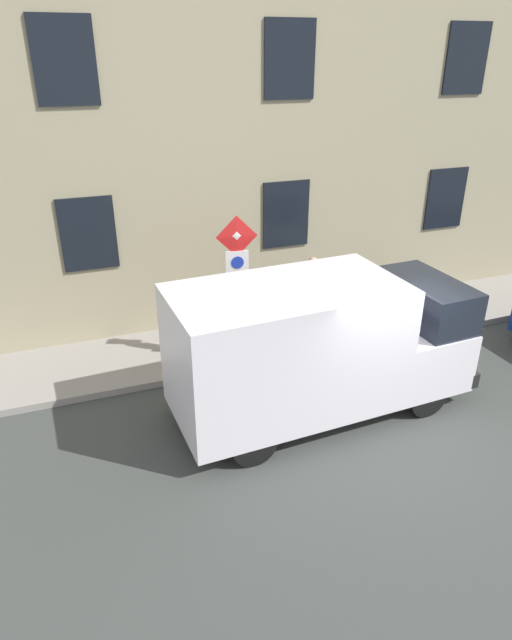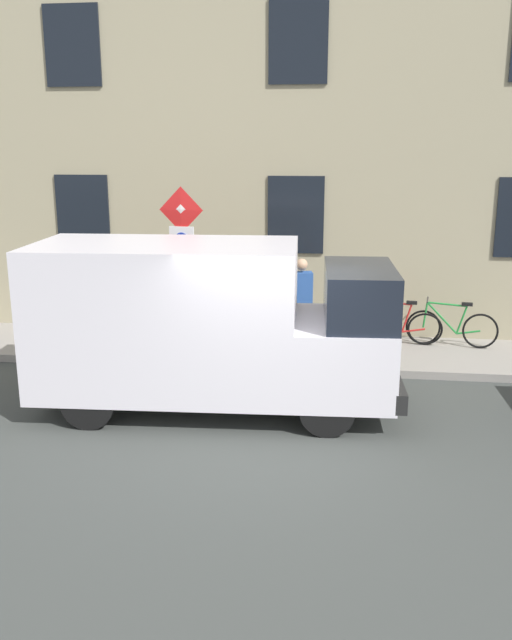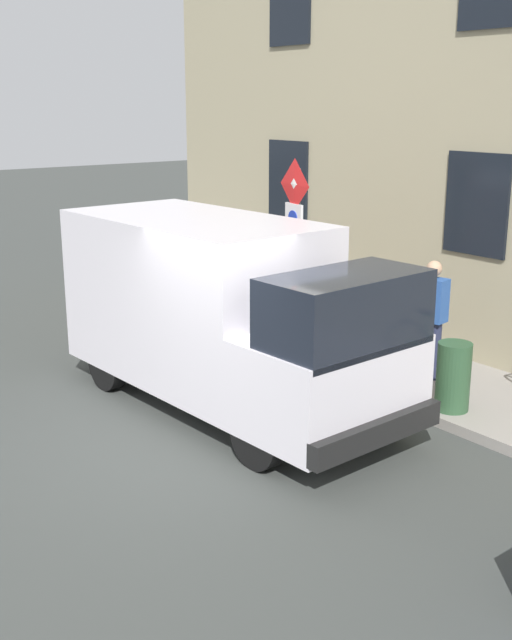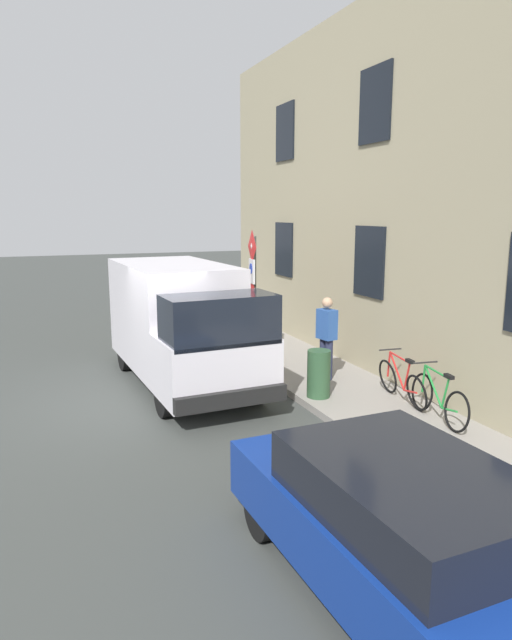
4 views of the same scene
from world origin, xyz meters
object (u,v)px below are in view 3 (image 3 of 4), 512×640
Objects in this scene: pedestrian at (431,315)px; litter_bin at (453,377)px; delivery_van at (222,310)px; sign_post_stacked at (294,237)px.

litter_bin is (-0.71, -1.00, -0.48)m from pedestrian.
litter_bin is at bearing 39.99° from delivery_van.
sign_post_stacked reaches higher than litter_bin.
litter_bin is (2.05, -2.22, -0.74)m from delivery_van.
delivery_van is 6.02× the size of litter_bin.
sign_post_stacked reaches higher than delivery_van.
pedestrian is (2.76, -1.21, -0.26)m from delivery_van.
sign_post_stacked is at bearing 92.79° from litter_bin.
delivery_van is 3.03m from pedestrian.
delivery_van is at bearing -157.14° from sign_post_stacked.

